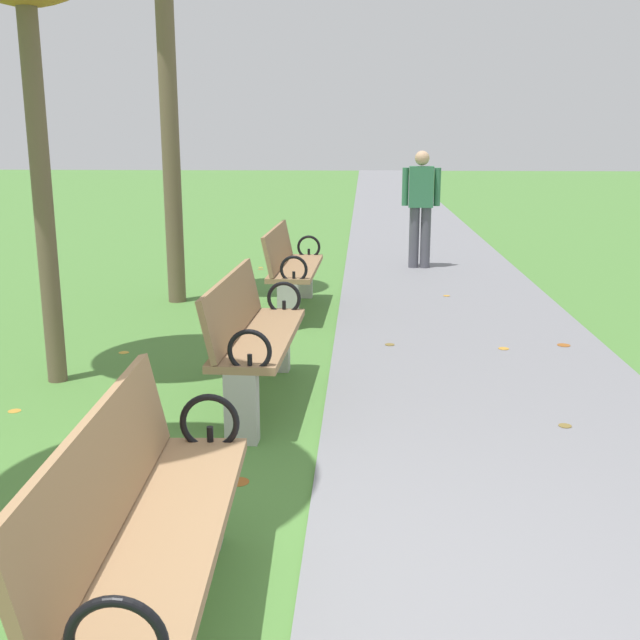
{
  "coord_description": "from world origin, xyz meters",
  "views": [
    {
      "loc": [
        0.25,
        -2.52,
        1.83
      ],
      "look_at": [
        -0.05,
        2.78,
        0.55
      ],
      "focal_mm": 42.79,
      "sensor_mm": 36.0,
      "label": 1
    }
  ],
  "objects_px": {
    "park_bench_3": "(291,267)",
    "park_bench_1": "(145,529)",
    "park_bench_2": "(253,335)",
    "pedestrian_walking": "(421,203)"
  },
  "relations": [
    {
      "from": "park_bench_1",
      "to": "park_bench_3",
      "type": "relative_size",
      "value": 1.0
    },
    {
      "from": "park_bench_2",
      "to": "park_bench_3",
      "type": "bearing_deg",
      "value": 90.0
    },
    {
      "from": "park_bench_2",
      "to": "park_bench_3",
      "type": "distance_m",
      "value": 2.86
    },
    {
      "from": "park_bench_2",
      "to": "pedestrian_walking",
      "type": "height_order",
      "value": "pedestrian_walking"
    },
    {
      "from": "park_bench_2",
      "to": "park_bench_3",
      "type": "relative_size",
      "value": 1.0
    },
    {
      "from": "park_bench_2",
      "to": "pedestrian_walking",
      "type": "xyz_separation_m",
      "value": [
        1.55,
        5.66,
        0.44
      ]
    },
    {
      "from": "park_bench_3",
      "to": "park_bench_1",
      "type": "bearing_deg",
      "value": -90.0
    },
    {
      "from": "park_bench_1",
      "to": "park_bench_3",
      "type": "xyz_separation_m",
      "value": [
        -0.0,
        5.55,
        0.0
      ]
    },
    {
      "from": "park_bench_2",
      "to": "pedestrian_walking",
      "type": "bearing_deg",
      "value": 74.67
    },
    {
      "from": "park_bench_1",
      "to": "park_bench_3",
      "type": "distance_m",
      "value": 5.55
    }
  ]
}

